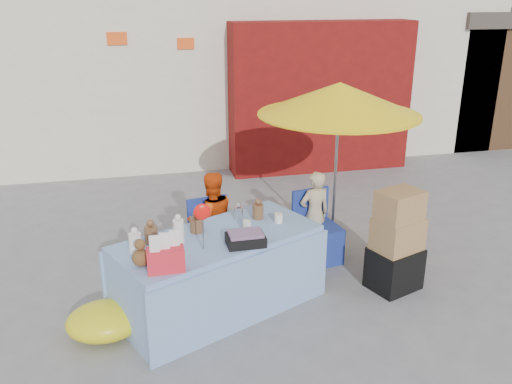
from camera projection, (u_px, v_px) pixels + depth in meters
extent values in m
plane|color=slate|center=(251.00, 302.00, 5.69)|extent=(80.00, 80.00, 0.00)
cube|color=silver|center=(177.00, 33.00, 11.29)|extent=(12.00, 5.00, 4.50)
cube|color=maroon|center=(320.00, 98.00, 9.54)|extent=(3.20, 0.60, 2.60)
cube|color=#4C331E|center=(475.00, 80.00, 12.13)|extent=(2.60, 3.00, 2.40)
cube|color=#3F3833|center=(484.00, 16.00, 11.66)|extent=(2.80, 3.20, 0.30)
cube|color=#F85014|center=(117.00, 38.00, 8.70)|extent=(0.32, 0.04, 0.20)
cube|color=#F85014|center=(186.00, 43.00, 8.97)|extent=(0.28, 0.04, 0.18)
cube|color=#7F9ECB|center=(219.00, 272.00, 5.48)|extent=(2.22, 1.66, 0.80)
cube|color=#7F9ECB|center=(246.00, 293.00, 5.14)|extent=(1.90, 0.89, 0.75)
cube|color=#7F9ECB|center=(194.00, 257.00, 5.83)|extent=(1.90, 0.89, 0.75)
cylinder|color=white|center=(135.00, 243.00, 4.97)|extent=(0.16, 0.16, 0.19)
cylinder|color=brown|center=(151.00, 234.00, 5.17)|extent=(0.17, 0.17, 0.17)
cylinder|color=white|center=(179.00, 231.00, 5.16)|extent=(0.14, 0.14, 0.23)
cylinder|color=brown|center=(197.00, 225.00, 5.41)|extent=(0.18, 0.18, 0.15)
cylinder|color=#B2B2B7|center=(239.00, 213.00, 5.73)|extent=(0.13, 0.13, 0.13)
cylinder|color=brown|center=(258.00, 211.00, 5.72)|extent=(0.16, 0.16, 0.16)
cylinder|color=white|center=(247.00, 225.00, 5.46)|extent=(0.11, 0.11, 0.10)
cylinder|color=white|center=(279.00, 218.00, 5.64)|extent=(0.11, 0.11, 0.10)
sphere|color=brown|center=(141.00, 258.00, 4.73)|extent=(0.16, 0.16, 0.16)
ellipsoid|color=red|center=(202.00, 212.00, 4.94)|extent=(0.17, 0.12, 0.16)
cube|color=red|center=(166.00, 260.00, 4.64)|extent=(0.35, 0.27, 0.21)
cube|color=black|center=(246.00, 240.00, 5.14)|extent=(0.44, 0.38, 0.10)
cube|color=navy|center=(215.00, 254.00, 6.23)|extent=(0.55, 0.54, 0.45)
cube|color=navy|center=(207.00, 213.00, 6.27)|extent=(0.48, 0.12, 0.40)
cube|color=navy|center=(318.00, 243.00, 6.49)|extent=(0.55, 0.54, 0.45)
cube|color=navy|center=(310.00, 204.00, 6.54)|extent=(0.48, 0.12, 0.40)
imported|color=#E3460B|center=(212.00, 220.00, 6.24)|extent=(0.64, 0.53, 1.17)
imported|color=#C2AF89|center=(314.00, 214.00, 6.52)|extent=(0.43, 0.32, 1.08)
cylinder|color=gray|center=(335.00, 173.00, 6.56)|extent=(0.04, 0.04, 2.00)
cone|color=yellow|center=(339.00, 99.00, 6.25)|extent=(1.90, 1.90, 0.38)
cylinder|color=yellow|center=(339.00, 114.00, 6.31)|extent=(1.90, 1.90, 0.02)
cube|color=black|center=(394.00, 268.00, 5.90)|extent=(0.62, 0.57, 0.47)
cube|color=#AE824E|center=(398.00, 234.00, 5.75)|extent=(0.58, 0.52, 0.35)
cube|color=#AE824E|center=(400.00, 205.00, 5.62)|extent=(0.53, 0.47, 0.32)
ellipsoid|color=yellow|center=(105.00, 321.00, 5.08)|extent=(0.88, 0.79, 0.33)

